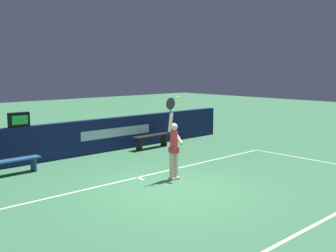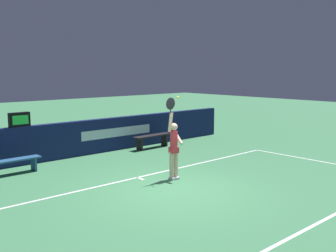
# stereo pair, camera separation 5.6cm
# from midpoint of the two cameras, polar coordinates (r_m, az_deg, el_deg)

# --- Properties ---
(ground_plane) EXTENTS (60.00, 60.00, 0.00)m
(ground_plane) POSITION_cam_midpoint_polar(r_m,az_deg,el_deg) (10.50, 1.07, -9.04)
(ground_plane) COLOR #408354
(court_lines) EXTENTS (11.75, 5.27, 0.00)m
(court_lines) POSITION_cam_midpoint_polar(r_m,az_deg,el_deg) (9.82, 5.16, -10.28)
(court_lines) COLOR white
(court_lines) RESTS_ON ground
(back_wall) EXTENTS (14.83, 0.26, 1.26)m
(back_wall) POSITION_cam_midpoint_polar(r_m,az_deg,el_deg) (14.54, -13.34, -1.86)
(back_wall) COLOR #111B4C
(back_wall) RESTS_ON ground
(speed_display) EXTENTS (0.66, 0.19, 0.47)m
(speed_display) POSITION_cam_midpoint_polar(r_m,az_deg,el_deg) (13.63, -20.29, 0.86)
(speed_display) COLOR black
(speed_display) RESTS_ON back_wall
(tennis_player) EXTENTS (0.46, 0.46, 2.34)m
(tennis_player) POSITION_cam_midpoint_polar(r_m,az_deg,el_deg) (11.24, 0.96, -2.85)
(tennis_player) COLOR beige
(tennis_player) RESTS_ON ground
(tennis_ball) EXTENTS (0.07, 0.07, 0.07)m
(tennis_ball) POSITION_cam_midpoint_polar(r_m,az_deg,el_deg) (11.00, 1.55, 4.11)
(tennis_ball) COLOR yellow
(courtside_bench_near) EXTENTS (1.74, 0.42, 0.52)m
(courtside_bench_near) POSITION_cam_midpoint_polar(r_m,az_deg,el_deg) (15.76, -2.15, -1.71)
(courtside_bench_near) COLOR black
(courtside_bench_near) RESTS_ON ground
(courtside_bench_far) EXTENTS (1.53, 0.39, 0.45)m
(courtside_bench_far) POSITION_cam_midpoint_polar(r_m,az_deg,el_deg) (12.75, -20.83, -4.87)
(courtside_bench_far) COLOR #2A588B
(courtside_bench_far) RESTS_ON ground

